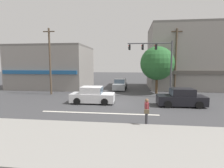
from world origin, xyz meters
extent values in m
plane|color=#3D3D3F|center=(0.00, 0.00, 0.00)|extent=(120.00, 120.00, 0.00)
cube|color=silver|center=(0.00, -3.50, 0.00)|extent=(9.00, 0.24, 0.01)
cube|color=gray|center=(0.00, -8.50, 0.08)|extent=(40.00, 5.00, 0.16)
cube|color=gray|center=(-10.08, 10.29, 3.06)|extent=(11.14, 8.43, 6.13)
cube|color=#1E5184|center=(-10.08, 5.97, 2.60)|extent=(10.58, 0.24, 0.50)
cube|color=#635F5B|center=(-10.08, 10.29, 6.28)|extent=(11.14, 8.43, 0.30)
cube|color=gray|center=(10.70, 11.82, 4.51)|extent=(11.34, 8.32, 9.03)
cube|color=#4C4742|center=(10.70, 7.56, 2.60)|extent=(10.77, 0.24, 0.50)
cube|color=#635F5B|center=(10.70, 11.82, 9.18)|extent=(11.34, 8.32, 0.30)
cylinder|color=#4C3823|center=(5.48, 6.02, 1.12)|extent=(0.32, 0.32, 2.24)
sphere|color=#28602D|center=(5.48, 6.02, 3.79)|extent=(4.15, 4.15, 4.15)
cylinder|color=brown|center=(-7.40, 3.89, 3.95)|extent=(0.22, 0.22, 7.91)
cube|color=#473828|center=(-7.40, 3.89, 7.51)|extent=(1.40, 0.12, 0.10)
cylinder|color=brown|center=(8.04, 7.55, 4.12)|extent=(0.22, 0.22, 8.23)
cube|color=#473828|center=(8.04, 7.55, 7.83)|extent=(1.40, 0.12, 0.10)
cylinder|color=#47474C|center=(6.68, 3.64, 3.10)|extent=(0.18, 0.18, 6.20)
cylinder|color=#47474C|center=(4.29, 3.59, 5.95)|extent=(4.80, 0.23, 0.12)
cube|color=black|center=(5.00, 3.60, 5.55)|extent=(0.21, 0.24, 0.60)
sphere|color=red|center=(4.88, 3.60, 5.73)|extent=(0.12, 0.12, 0.12)
sphere|color=black|center=(4.88, 3.60, 5.55)|extent=(0.12, 0.12, 0.12)
sphere|color=black|center=(4.88, 3.60, 5.37)|extent=(0.12, 0.12, 0.12)
cube|color=black|center=(3.57, 3.57, 5.55)|extent=(0.21, 0.24, 0.60)
sphere|color=red|center=(3.45, 3.57, 5.73)|extent=(0.12, 0.12, 0.12)
sphere|color=black|center=(3.45, 3.57, 5.55)|extent=(0.12, 0.12, 0.12)
sphere|color=black|center=(3.45, 3.57, 5.37)|extent=(0.12, 0.12, 0.12)
cube|color=black|center=(2.13, 3.54, 5.55)|extent=(0.21, 0.24, 0.60)
sphere|color=red|center=(2.01, 3.53, 5.73)|extent=(0.12, 0.12, 0.12)
sphere|color=black|center=(2.01, 3.53, 5.55)|extent=(0.12, 0.12, 0.12)
sphere|color=black|center=(2.01, 3.53, 5.37)|extent=(0.12, 0.12, 0.12)
cube|color=#999EA3|center=(0.67, 8.85, 0.54)|extent=(1.83, 4.15, 0.80)
cube|color=#999EA3|center=(0.67, 8.95, 1.26)|extent=(1.62, 1.95, 0.64)
cube|color=#475666|center=(0.64, 7.98, 1.26)|extent=(1.44, 0.11, 0.54)
cylinder|color=black|center=(1.48, 7.55, 0.32)|extent=(0.20, 0.65, 0.64)
cylinder|color=black|center=(-0.22, 7.60, 0.32)|extent=(0.20, 0.65, 0.64)
cylinder|color=black|center=(1.56, 10.09, 0.32)|extent=(0.20, 0.65, 0.64)
cylinder|color=black|center=(-0.14, 10.14, 0.32)|extent=(0.20, 0.65, 0.64)
cube|color=silver|center=(-1.24, -0.22, 0.54)|extent=(4.12, 1.75, 0.80)
cube|color=silver|center=(-1.34, -0.22, 1.26)|extent=(1.92, 1.58, 0.64)
cube|color=#475666|center=(-0.37, -0.21, 1.26)|extent=(0.08, 1.44, 0.54)
cylinder|color=black|center=(0.02, 0.65, 0.32)|extent=(0.64, 0.19, 0.64)
cylinder|color=black|center=(0.04, -1.05, 0.32)|extent=(0.64, 0.19, 0.64)
cylinder|color=black|center=(-2.52, 0.62, 0.32)|extent=(0.64, 0.19, 0.64)
cylinder|color=black|center=(-2.50, -1.08, 0.32)|extent=(0.64, 0.19, 0.64)
cube|color=black|center=(6.77, -0.43, 0.54)|extent=(4.13, 1.76, 0.80)
cube|color=black|center=(6.87, -0.43, 1.26)|extent=(1.92, 1.59, 0.64)
cube|color=#475666|center=(5.90, -0.45, 1.26)|extent=(0.08, 1.44, 0.54)
cylinder|color=black|center=(5.51, -1.30, 0.32)|extent=(0.64, 0.19, 0.64)
cylinder|color=black|center=(5.48, 0.40, 0.32)|extent=(0.64, 0.19, 0.64)
cylinder|color=black|center=(8.05, -1.26, 0.32)|extent=(0.64, 0.19, 0.64)
cylinder|color=black|center=(8.02, 0.44, 0.32)|extent=(0.64, 0.19, 0.64)
cylinder|color=#333338|center=(3.38, -5.75, 0.43)|extent=(0.14, 0.14, 0.86)
cylinder|color=#333338|center=(3.39, -5.93, 0.43)|extent=(0.14, 0.14, 0.86)
cube|color=maroon|center=(3.38, -5.84, 1.15)|extent=(0.24, 0.37, 0.58)
sphere|color=brown|center=(3.38, -5.84, 1.56)|extent=(0.22, 0.22, 0.22)
cylinder|color=maroon|center=(3.37, -5.60, 1.15)|extent=(0.09, 0.09, 0.56)
cylinder|color=maroon|center=(3.40, -6.08, 1.15)|extent=(0.09, 0.09, 0.56)
cube|color=brown|center=(3.36, -6.16, 0.98)|extent=(0.29, 0.14, 0.24)
camera|label=1|loc=(2.56, -16.20, 3.73)|focal=28.00mm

